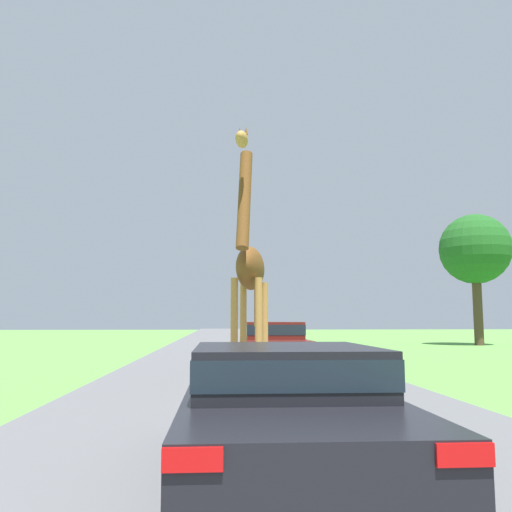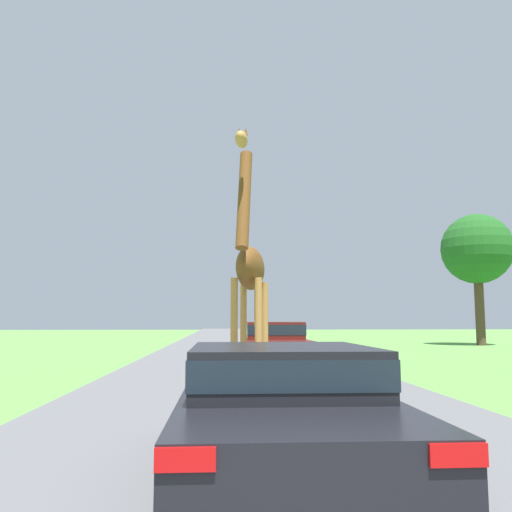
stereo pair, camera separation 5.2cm
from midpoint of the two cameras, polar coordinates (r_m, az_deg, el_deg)
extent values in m
cube|color=#5B5B5E|center=(30.11, -2.39, -9.48)|extent=(7.33, 120.00, 0.00)
cylinder|color=#B77F3D|center=(11.02, 0.40, -8.27)|extent=(0.15, 0.15, 2.30)
cylinder|color=#2D2319|center=(11.11, 0.40, -13.98)|extent=(0.20, 0.20, 0.09)
cylinder|color=#B77F3D|center=(11.08, -2.19, -8.25)|extent=(0.15, 0.15, 2.30)
cylinder|color=#2D2319|center=(11.17, -2.21, -13.94)|extent=(0.20, 0.20, 0.09)
cylinder|color=#B77F3D|center=(12.50, 1.07, -8.08)|extent=(0.15, 0.15, 2.30)
cylinder|color=#2D2319|center=(12.58, 1.08, -13.13)|extent=(0.20, 0.20, 0.09)
cylinder|color=#B77F3D|center=(12.56, -1.22, -8.08)|extent=(0.15, 0.15, 2.30)
cylinder|color=#2D2319|center=(12.63, -1.23, -13.10)|extent=(0.20, 0.20, 0.09)
ellipsoid|color=brown|center=(11.84, -0.45, -1.34)|extent=(0.93, 2.19, 0.93)
cylinder|color=brown|center=(10.93, -1.12, 6.01)|extent=(0.40, 0.94, 2.16)
ellipsoid|color=#B77F3D|center=(10.79, -1.41, 12.17)|extent=(0.33, 0.59, 0.30)
cylinder|color=#B77F3D|center=(12.80, 0.05, -4.58)|extent=(0.05, 0.05, 1.27)
cone|color=brown|center=(11.02, -0.94, 13.03)|extent=(0.07, 0.07, 0.16)
cone|color=brown|center=(11.04, -1.64, 13.00)|extent=(0.07, 0.07, 0.16)
cube|color=black|center=(5.23, 2.94, -16.87)|extent=(1.81, 4.25, 0.53)
cube|color=black|center=(5.17, 2.90, -11.73)|extent=(1.63, 1.91, 0.41)
cube|color=#19232D|center=(5.16, 2.90, -11.50)|extent=(1.64, 1.93, 0.25)
cube|color=red|center=(3.07, -6.96, -20.49)|extent=(0.33, 0.03, 0.13)
cube|color=red|center=(3.34, 20.97, -18.98)|extent=(0.33, 0.03, 0.13)
cylinder|color=black|center=(6.49, -5.04, -16.82)|extent=(0.36, 0.62, 0.62)
cylinder|color=black|center=(6.62, 8.13, -16.58)|extent=(0.36, 0.62, 0.62)
cylinder|color=black|center=(4.01, -6.00, -23.22)|extent=(0.36, 0.62, 0.62)
cylinder|color=black|center=(4.21, 15.75, -22.19)|extent=(0.36, 0.62, 0.62)
cube|color=navy|center=(26.06, 1.57, -8.76)|extent=(1.96, 4.37, 0.55)
cube|color=navy|center=(26.05, 1.57, -7.70)|extent=(1.76, 1.97, 0.41)
cube|color=#19232D|center=(26.05, 1.57, -7.65)|extent=(1.78, 1.99, 0.25)
cube|color=red|center=(23.80, 0.11, -8.48)|extent=(0.35, 0.03, 0.13)
cube|color=red|center=(23.96, 3.99, -8.46)|extent=(0.35, 0.03, 0.13)
cylinder|color=black|center=(27.32, -0.34, -9.15)|extent=(0.39, 0.59, 0.59)
cylinder|color=black|center=(27.45, 2.97, -9.13)|extent=(0.39, 0.59, 0.59)
cylinder|color=black|center=(24.70, 0.02, -9.40)|extent=(0.39, 0.59, 0.59)
cylinder|color=black|center=(24.85, 3.68, -9.37)|extent=(0.39, 0.59, 0.59)
cube|color=#561914|center=(16.17, 1.98, -9.74)|extent=(1.81, 4.22, 0.59)
cube|color=#561914|center=(16.15, 1.97, -7.83)|extent=(1.63, 1.90, 0.49)
cube|color=#19232D|center=(16.15, 1.97, -7.74)|extent=(1.65, 1.92, 0.29)
cube|color=red|center=(13.99, -0.23, -9.35)|extent=(0.33, 0.03, 0.14)
cube|color=red|center=(14.16, 5.86, -9.29)|extent=(0.33, 0.03, 0.14)
cylinder|color=black|center=(17.39, -0.84, -10.32)|extent=(0.36, 0.72, 0.72)
cylinder|color=black|center=(17.52, 3.97, -10.28)|extent=(0.36, 0.72, 0.72)
cylinder|color=black|center=(14.87, -0.36, -10.93)|extent=(0.36, 0.72, 0.72)
cylinder|color=black|center=(15.02, 5.27, -10.86)|extent=(0.36, 0.72, 0.72)
cylinder|color=#4C3828|center=(33.68, 22.50, -4.49)|extent=(0.52, 0.52, 4.93)
sphere|color=#1E561E|center=(33.92, 22.27, 0.71)|extent=(4.06, 4.06, 4.06)
camera|label=1|loc=(0.03, -89.88, -0.01)|focal=38.00mm
camera|label=2|loc=(0.03, 90.12, 0.01)|focal=38.00mm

